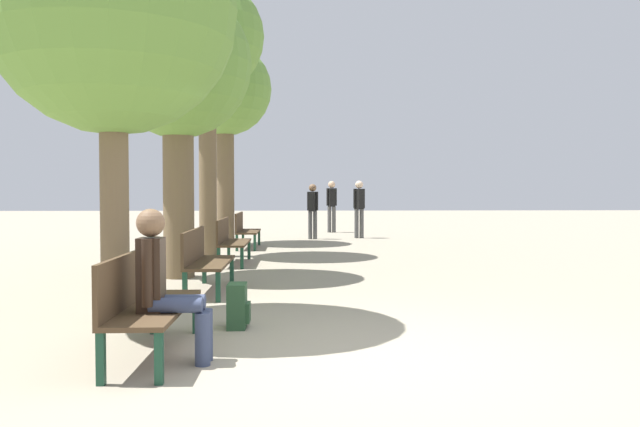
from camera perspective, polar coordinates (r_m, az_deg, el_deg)
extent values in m
plane|color=gray|center=(5.53, 3.35, -12.82)|extent=(80.00, 80.00, 0.00)
cube|color=#4C3823|center=(5.61, -14.81, -8.34)|extent=(0.51, 1.74, 0.04)
cube|color=#4C3823|center=(5.63, -17.19, -5.80)|extent=(0.04, 1.74, 0.45)
cube|color=#19422D|center=(4.83, -14.51, -12.68)|extent=(0.06, 0.06, 0.39)
cube|color=#19422D|center=(6.41, -11.29, -8.98)|extent=(0.06, 0.06, 0.39)
cube|color=#19422D|center=(4.93, -19.40, -12.41)|extent=(0.06, 0.06, 0.39)
cube|color=#19422D|center=(6.49, -15.00, -8.87)|extent=(0.06, 0.06, 0.39)
cube|color=#4C3823|center=(8.92, -9.98, -4.46)|extent=(0.51, 1.74, 0.04)
cube|color=#4C3823|center=(8.93, -11.49, -2.88)|extent=(0.04, 1.74, 0.45)
cube|color=#19422D|center=(8.11, -9.30, -6.64)|extent=(0.06, 0.06, 0.39)
cube|color=#19422D|center=(9.73, -8.07, -5.18)|extent=(0.06, 0.06, 0.39)
cube|color=#19422D|center=(8.17, -12.25, -6.60)|extent=(0.06, 0.06, 0.39)
cube|color=#19422D|center=(9.78, -10.53, -5.16)|extent=(0.06, 0.06, 0.39)
cube|color=#4C3823|center=(12.27, -7.79, -2.67)|extent=(0.51, 1.74, 0.04)
cube|color=#4C3823|center=(12.27, -8.89, -1.52)|extent=(0.04, 1.74, 0.45)
cube|color=#19422D|center=(11.45, -7.15, -4.09)|extent=(0.06, 0.06, 0.39)
cube|color=#19422D|center=(13.08, -6.51, -3.32)|extent=(0.06, 0.06, 0.39)
cube|color=#19422D|center=(11.50, -9.25, -4.07)|extent=(0.06, 0.06, 0.39)
cube|color=#19422D|center=(13.12, -8.34, -3.31)|extent=(0.06, 0.06, 0.39)
cube|color=#4C3823|center=(15.63, -6.55, -1.65)|extent=(0.51, 1.74, 0.04)
cube|color=#4C3823|center=(15.64, -7.41, -0.75)|extent=(0.04, 1.74, 0.45)
cube|color=#19422D|center=(14.81, -5.98, -2.69)|extent=(0.06, 0.06, 0.39)
cube|color=#19422D|center=(16.45, -5.59, -2.21)|extent=(0.06, 0.06, 0.39)
cube|color=#19422D|center=(14.85, -7.61, -2.68)|extent=(0.06, 0.06, 0.39)
cube|color=#19422D|center=(16.49, -7.05, -2.21)|extent=(0.06, 0.06, 0.39)
cylinder|color=brown|center=(6.98, -18.28, 1.01)|extent=(0.30, 0.30, 2.61)
sphere|color=olive|center=(7.23, -18.46, 17.28)|extent=(2.63, 2.63, 2.63)
cylinder|color=brown|center=(10.45, -12.81, 1.98)|extent=(0.50, 0.50, 2.83)
sphere|color=olive|center=(10.65, -12.90, 13.22)|extent=(2.41, 2.41, 2.41)
cylinder|color=brown|center=(13.75, -10.23, 4.61)|extent=(0.38, 0.38, 4.08)
sphere|color=olive|center=(14.13, -10.30, 15.67)|extent=(2.46, 2.46, 2.46)
cylinder|color=brown|center=(17.02, -8.64, 3.11)|extent=(0.47, 0.47, 3.48)
sphere|color=olive|center=(17.23, -8.68, 11.19)|extent=(2.49, 2.49, 2.49)
cylinder|color=#384260|center=(5.23, -13.05, -8.18)|extent=(0.43, 0.12, 0.12)
cylinder|color=#384260|center=(5.25, -10.69, -11.22)|extent=(0.12, 0.12, 0.43)
cylinder|color=#384260|center=(5.38, -12.74, -7.89)|extent=(0.43, 0.12, 0.12)
cylinder|color=#384260|center=(5.40, -10.44, -10.86)|extent=(0.12, 0.12, 0.43)
cube|color=black|center=(5.31, -15.19, -5.41)|extent=(0.20, 0.23, 0.61)
cylinder|color=black|center=(5.18, -15.51, -5.26)|extent=(0.09, 0.09, 0.55)
cylinder|color=black|center=(5.43, -14.89, -4.92)|extent=(0.09, 0.09, 0.55)
sphere|color=brown|center=(5.27, -15.23, -0.83)|extent=(0.23, 0.23, 0.23)
cube|color=#284C2D|center=(6.58, -7.60, -8.36)|extent=(0.19, 0.31, 0.46)
cube|color=#284C2D|center=(6.58, -6.59, -8.97)|extent=(0.04, 0.22, 0.20)
cylinder|color=#4C4C4C|center=(21.41, 0.86, -0.55)|extent=(0.13, 0.13, 0.89)
cylinder|color=#4C4C4C|center=(21.42, 1.28, -0.55)|extent=(0.13, 0.13, 0.89)
cube|color=black|center=(21.39, 1.07, 1.48)|extent=(0.25, 0.28, 0.63)
cylinder|color=black|center=(21.39, 0.72, 1.52)|extent=(0.09, 0.09, 0.60)
cylinder|color=black|center=(21.40, 1.43, 1.52)|extent=(0.09, 0.09, 0.60)
sphere|color=tan|center=(21.39, 1.07, 2.66)|extent=(0.24, 0.24, 0.24)
cylinder|color=#4C4C4C|center=(18.84, 3.36, -0.93)|extent=(0.13, 0.13, 0.87)
cylinder|color=#4C4C4C|center=(18.86, 3.83, -0.93)|extent=(0.13, 0.13, 0.87)
cube|color=black|center=(18.83, 3.60, 1.33)|extent=(0.30, 0.31, 0.62)
cylinder|color=black|center=(18.82, 3.20, 1.38)|extent=(0.09, 0.09, 0.59)
cylinder|color=black|center=(18.84, 3.99, 1.38)|extent=(0.09, 0.09, 0.59)
sphere|color=beige|center=(18.83, 3.60, 2.65)|extent=(0.24, 0.24, 0.24)
cylinder|color=#4C4C4C|center=(18.42, -0.90, -1.08)|extent=(0.12, 0.12, 0.82)
cylinder|color=#4C4C4C|center=(18.42, -0.45, -1.08)|extent=(0.12, 0.12, 0.82)
cube|color=black|center=(18.40, -0.68, 1.10)|extent=(0.26, 0.28, 0.58)
cylinder|color=black|center=(18.39, -1.06, 1.14)|extent=(0.09, 0.09, 0.55)
cylinder|color=black|center=(18.40, -0.30, 1.15)|extent=(0.09, 0.09, 0.55)
sphere|color=brown|center=(18.39, -0.68, 2.37)|extent=(0.22, 0.22, 0.22)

